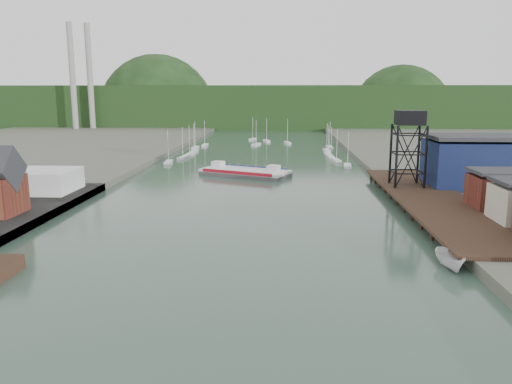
# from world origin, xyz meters

# --- Properties ---
(ground) EXTENTS (600.00, 600.00, 0.00)m
(ground) POSITION_xyz_m (0.00, 0.00, 0.00)
(ground) COLOR #2F4A3D
(ground) RESTS_ON ground
(east_pier) EXTENTS (14.00, 70.00, 2.45)m
(east_pier) POSITION_xyz_m (37.00, 45.00, 1.90)
(east_pier) COLOR black
(east_pier) RESTS_ON ground
(white_shed) EXTENTS (18.00, 12.00, 4.50)m
(white_shed) POSITION_xyz_m (-44.00, 50.00, 3.85)
(white_shed) COLOR silver
(white_shed) RESTS_ON west_quay
(lift_tower) EXTENTS (6.50, 6.50, 16.00)m
(lift_tower) POSITION_xyz_m (35.00, 58.00, 15.65)
(lift_tower) COLOR black
(lift_tower) RESTS_ON east_pier
(blue_shed) EXTENTS (20.50, 14.50, 11.30)m
(blue_shed) POSITION_xyz_m (50.00, 60.00, 7.06)
(blue_shed) COLOR #0D0F3A
(blue_shed) RESTS_ON east_land
(marina_sailboats) EXTENTS (57.71, 92.65, 0.90)m
(marina_sailboats) POSITION_xyz_m (0.08, 138.46, 0.35)
(marina_sailboats) COLOR silver
(marina_sailboats) RESTS_ON ground
(smokestacks) EXTENTS (11.20, 8.20, 60.00)m
(smokestacks) POSITION_xyz_m (-106.00, 232.50, 30.00)
(smokestacks) COLOR #969792
(smokestacks) RESTS_ON ground
(distant_hills) EXTENTS (500.00, 120.00, 80.00)m
(distant_hills) POSITION_xyz_m (-3.98, 301.35, 10.38)
(distant_hills) COLOR black
(distant_hills) RESTS_ON ground
(chain_ferry) EXTENTS (25.22, 18.22, 3.38)m
(chain_ferry) POSITION_xyz_m (-1.73, 81.76, 0.97)
(chain_ferry) COLOR #454447
(chain_ferry) RESTS_ON ground
(motorboat) EXTENTS (3.15, 6.41, 2.38)m
(motorboat) POSITION_xyz_m (29.51, 11.31, 1.19)
(motorboat) COLOR silver
(motorboat) RESTS_ON ground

